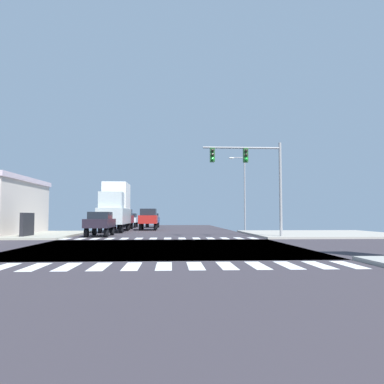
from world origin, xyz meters
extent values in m
cube|color=#342F36|center=(0.00, 0.00, -0.03)|extent=(14.00, 90.00, 0.05)
cube|color=#342F36|center=(0.00, 0.00, -0.03)|extent=(90.00, 12.00, 0.05)
cube|color=#A09B91|center=(13.00, 12.00, 0.07)|extent=(12.00, 12.00, 0.14)
cube|color=#A09E8D|center=(-13.00, 12.00, 0.07)|extent=(12.00, 12.00, 0.14)
cube|color=silver|center=(-4.75, -7.30, 0.00)|extent=(0.50, 2.00, 0.01)
cube|color=silver|center=(-3.75, -7.30, 0.00)|extent=(0.50, 2.00, 0.01)
cube|color=silver|center=(-2.75, -7.30, 0.00)|extent=(0.50, 2.00, 0.01)
cube|color=silver|center=(-1.75, -7.30, 0.00)|extent=(0.50, 2.00, 0.01)
cube|color=silver|center=(-0.75, -7.30, 0.00)|extent=(0.50, 2.00, 0.01)
cube|color=silver|center=(0.25, -7.30, 0.00)|extent=(0.50, 2.00, 0.01)
cube|color=silver|center=(1.25, -7.30, 0.00)|extent=(0.50, 2.00, 0.01)
cube|color=silver|center=(2.25, -7.30, 0.00)|extent=(0.50, 2.00, 0.01)
cube|color=silver|center=(3.25, -7.30, 0.00)|extent=(0.50, 2.00, 0.01)
cube|color=silver|center=(4.25, -7.30, 0.00)|extent=(0.50, 2.00, 0.01)
cube|color=silver|center=(5.25, -7.30, 0.00)|extent=(0.50, 2.00, 0.01)
cube|color=silver|center=(6.25, -7.30, 0.00)|extent=(0.50, 2.00, 0.01)
cube|color=silver|center=(-6.75, 7.30, 0.00)|extent=(0.50, 2.00, 0.01)
cube|color=silver|center=(-5.75, 7.30, 0.00)|extent=(0.50, 2.00, 0.01)
cube|color=silver|center=(-4.75, 7.30, 0.00)|extent=(0.50, 2.00, 0.01)
cube|color=silver|center=(-3.75, 7.30, 0.00)|extent=(0.50, 2.00, 0.01)
cube|color=silver|center=(-2.75, 7.30, 0.00)|extent=(0.50, 2.00, 0.01)
cube|color=silver|center=(-1.75, 7.30, 0.00)|extent=(0.50, 2.00, 0.01)
cube|color=silver|center=(-0.75, 7.30, 0.00)|extent=(0.50, 2.00, 0.01)
cube|color=silver|center=(0.25, 7.30, 0.00)|extent=(0.50, 2.00, 0.01)
cube|color=silver|center=(1.25, 7.30, 0.00)|extent=(0.50, 2.00, 0.01)
cube|color=silver|center=(2.25, 7.30, 0.00)|extent=(0.50, 2.00, 0.01)
cube|color=silver|center=(3.25, 7.30, 0.00)|extent=(0.50, 2.00, 0.01)
cube|color=silver|center=(4.25, 7.30, 0.00)|extent=(0.50, 2.00, 0.01)
cube|color=silver|center=(5.25, 7.30, 0.00)|extent=(0.50, 2.00, 0.01)
cube|color=silver|center=(6.25, 7.30, 0.00)|extent=(0.50, 2.00, 0.01)
cylinder|color=gray|center=(8.34, 7.45, 3.44)|extent=(0.20, 0.20, 6.88)
cylinder|color=gray|center=(5.54, 7.45, 6.48)|extent=(5.60, 0.14, 0.14)
cube|color=#1E5123|center=(5.82, 7.45, 5.93)|extent=(0.32, 0.40, 1.00)
sphere|color=black|center=(5.82, 7.21, 6.24)|extent=(0.22, 0.22, 0.22)
sphere|color=black|center=(5.82, 7.21, 5.93)|extent=(0.22, 0.22, 0.22)
sphere|color=green|center=(5.82, 7.21, 5.62)|extent=(0.22, 0.22, 0.22)
cube|color=#1E5123|center=(3.42, 7.45, 5.93)|extent=(0.32, 0.40, 1.00)
sphere|color=black|center=(3.42, 7.21, 6.24)|extent=(0.22, 0.22, 0.22)
sphere|color=black|center=(3.42, 7.21, 5.93)|extent=(0.22, 0.22, 0.22)
sphere|color=green|center=(3.42, 7.21, 5.62)|extent=(0.22, 0.22, 0.22)
cylinder|color=gray|center=(8.24, 20.18, 3.91)|extent=(0.16, 0.16, 7.82)
cylinder|color=gray|center=(7.54, 20.18, 7.72)|extent=(1.40, 0.10, 0.10)
ellipsoid|color=silver|center=(6.84, 20.18, 7.67)|extent=(0.60, 0.32, 0.20)
cube|color=black|center=(-9.89, 8.67, 0.90)|extent=(0.24, 2.20, 1.80)
cylinder|color=black|center=(-1.22, 21.43, 0.37)|extent=(0.26, 0.74, 0.74)
cylinder|color=black|center=(-2.78, 21.43, 0.37)|extent=(0.26, 0.74, 0.74)
cylinder|color=black|center=(-1.22, 24.56, 0.37)|extent=(0.26, 0.74, 0.74)
cylinder|color=black|center=(-2.78, 24.56, 0.37)|extent=(0.26, 0.74, 0.74)
cube|color=maroon|center=(-2.00, 22.99, 1.18)|extent=(1.96, 4.60, 0.88)
cube|color=black|center=(-2.00, 22.99, 1.98)|extent=(1.69, 3.22, 0.72)
cylinder|color=black|center=(-1.28, 31.09, 0.34)|extent=(0.26, 0.68, 0.68)
cylinder|color=black|center=(-2.72, 31.09, 0.34)|extent=(0.26, 0.68, 0.68)
cylinder|color=black|center=(-1.28, 34.01, 0.34)|extent=(0.26, 0.68, 0.68)
cylinder|color=black|center=(-2.72, 34.01, 0.34)|extent=(0.26, 0.68, 0.68)
cube|color=navy|center=(-2.00, 32.55, 1.01)|extent=(1.80, 4.30, 0.66)
cube|color=black|center=(-2.00, 32.55, 1.61)|extent=(1.55, 2.24, 0.54)
cylinder|color=black|center=(-4.22, 23.51, 0.37)|extent=(0.26, 0.74, 0.74)
cylinder|color=black|center=(-5.78, 23.51, 0.37)|extent=(0.26, 0.74, 0.74)
cylinder|color=black|center=(-4.22, 26.64, 0.37)|extent=(0.26, 0.74, 0.74)
cylinder|color=black|center=(-5.78, 26.64, 0.37)|extent=(0.26, 0.74, 0.74)
cube|color=maroon|center=(-5.00, 25.08, 1.18)|extent=(1.96, 4.60, 0.88)
cube|color=black|center=(-5.00, 25.08, 1.98)|extent=(1.69, 3.22, 0.72)
cylinder|color=black|center=(-4.28, 31.31, 0.34)|extent=(0.26, 0.68, 0.68)
cylinder|color=black|center=(-5.72, 31.31, 0.34)|extent=(0.26, 0.68, 0.68)
cylinder|color=black|center=(-4.28, 34.24, 0.34)|extent=(0.26, 0.68, 0.68)
cylinder|color=black|center=(-5.72, 34.24, 0.34)|extent=(0.26, 0.68, 0.68)
cube|color=silver|center=(-5.00, 32.78, 1.01)|extent=(1.80, 4.30, 0.66)
cube|color=black|center=(-5.00, 32.78, 1.61)|extent=(1.55, 2.24, 0.54)
cylinder|color=black|center=(-4.04, 15.65, 0.40)|extent=(0.26, 0.80, 0.80)
cylinder|color=black|center=(-5.96, 15.65, 0.40)|extent=(0.26, 0.80, 0.80)
cylinder|color=black|center=(-4.04, 20.55, 0.40)|extent=(0.26, 0.80, 0.80)
cylinder|color=black|center=(-5.96, 20.55, 0.40)|extent=(0.26, 0.80, 0.80)
cube|color=#B0BCBD|center=(-5.00, 18.10, 1.54)|extent=(2.40, 7.20, 1.49)
cube|color=white|center=(-5.00, 19.18, 3.57)|extent=(2.30, 4.18, 2.56)
cube|color=#B0BCBD|center=(-5.00, 15.94, 3.03)|extent=(2.11, 2.02, 1.49)
cylinder|color=black|center=(-4.28, 8.94, 0.34)|extent=(0.26, 0.68, 0.68)
cylinder|color=black|center=(-5.72, 8.94, 0.34)|extent=(0.26, 0.68, 0.68)
cylinder|color=black|center=(-4.28, 11.86, 0.34)|extent=(0.26, 0.68, 0.68)
cylinder|color=black|center=(-5.72, 11.86, 0.34)|extent=(0.26, 0.68, 0.68)
cube|color=black|center=(-5.00, 10.40, 1.01)|extent=(1.80, 4.30, 0.66)
cube|color=black|center=(-5.00, 10.40, 1.61)|extent=(1.55, 2.24, 0.54)
camera|label=1|loc=(0.46, -19.50, 1.60)|focal=35.69mm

